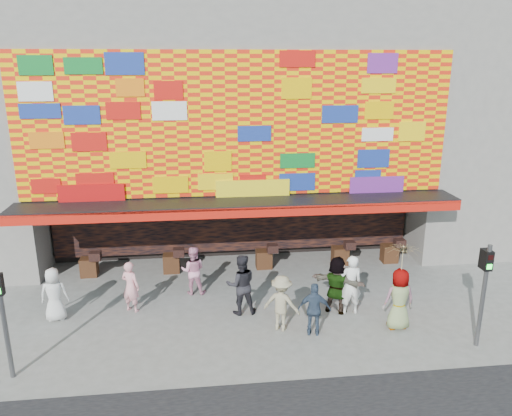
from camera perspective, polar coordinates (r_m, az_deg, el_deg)
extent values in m
plane|color=slate|center=(15.15, -0.61, -13.87)|extent=(90.00, 90.00, 0.00)
cube|color=gray|center=(21.07, -3.05, 13.36)|extent=(15.00, 8.00, 7.00)
cube|color=black|center=(22.88, -3.03, 0.90)|extent=(15.00, 6.00, 3.00)
cube|color=gray|center=(19.92, -23.68, -2.93)|extent=(0.40, 2.00, 3.00)
cube|color=gray|center=(20.90, 18.15, -1.46)|extent=(0.40, 2.00, 3.00)
cube|color=black|center=(17.10, -1.86, 0.70)|extent=(15.20, 1.60, 0.12)
cube|color=red|center=(16.40, -1.62, -0.55)|extent=(15.20, 0.04, 0.35)
cube|color=#FFC200|center=(17.14, -2.10, 9.44)|extent=(14.80, 0.08, 4.90)
cube|color=black|center=(19.86, -2.43, -1.40)|extent=(14.00, 0.25, 2.50)
cylinder|color=#59595B|center=(13.91, -26.79, -11.72)|extent=(0.12, 0.12, 3.00)
cylinder|color=#59595B|center=(15.08, 24.51, -9.20)|extent=(0.12, 0.12, 3.00)
cube|color=black|center=(14.68, 25.00, -5.49)|extent=(0.22, 0.18, 0.55)
cube|color=black|center=(14.56, 25.25, -5.15)|extent=(0.14, 0.02, 0.14)
cube|color=#19E533|center=(14.66, 25.13, -6.10)|extent=(0.14, 0.02, 0.14)
imported|color=silver|center=(16.53, -22.07, -9.14)|extent=(0.86, 0.59, 1.69)
imported|color=pink|center=(16.34, -14.14, -8.70)|extent=(0.73, 0.64, 1.68)
imported|color=#232227|center=(15.69, -1.72, -8.72)|extent=(0.99, 0.79, 1.95)
imported|color=tan|center=(14.86, 2.93, -10.80)|extent=(1.26, 1.07, 1.70)
imported|color=#35465D|center=(14.69, 6.70, -11.44)|extent=(1.01, 0.59, 1.61)
imported|color=gray|center=(15.98, 9.19, -8.64)|extent=(1.75, 1.36, 1.85)
imported|color=gray|center=(15.45, 16.04, -9.99)|extent=(0.93, 0.62, 1.87)
imported|color=white|center=(15.95, 10.76, -8.62)|extent=(0.72, 0.49, 1.93)
imported|color=pink|center=(17.13, -7.20, -7.08)|extent=(0.88, 0.72, 1.68)
imported|color=#D4CA85|center=(14.95, 16.41, -5.75)|extent=(1.05, 1.07, 0.94)
cylinder|color=#4C3326|center=(15.31, 16.13, -8.94)|extent=(0.02, 0.02, 1.00)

